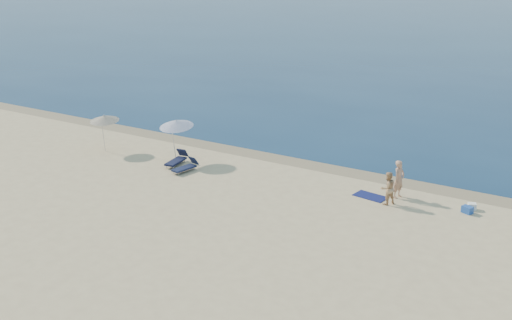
% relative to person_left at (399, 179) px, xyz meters
% --- Properties ---
extents(wet_sand_strip, '(240.00, 1.60, 0.00)m').
position_rel_person_left_xyz_m(wet_sand_strip, '(-3.94, 2.16, -0.96)').
color(wet_sand_strip, '#847254').
rests_on(wet_sand_strip, ground).
extents(person_left, '(0.63, 0.80, 1.92)m').
position_rel_person_left_xyz_m(person_left, '(0.00, 0.00, 0.00)').
color(person_left, tan).
rests_on(person_left, ground).
extents(person_right, '(0.97, 1.01, 1.64)m').
position_rel_person_left_xyz_m(person_right, '(-0.18, -1.10, -0.14)').
color(person_right, tan).
rests_on(person_right, ground).
extents(beach_towel, '(1.75, 1.14, 0.03)m').
position_rel_person_left_xyz_m(beach_towel, '(-1.19, -0.62, -0.95)').
color(beach_towel, '#0E1346').
rests_on(beach_towel, ground).
extents(white_bag, '(0.47, 0.44, 0.32)m').
position_rel_person_left_xyz_m(white_bag, '(3.55, 0.33, -0.80)').
color(white_bag, white).
rests_on(white_bag, ground).
extents(blue_cooler, '(0.57, 0.50, 0.34)m').
position_rel_person_left_xyz_m(blue_cooler, '(3.46, -0.19, -0.79)').
color(blue_cooler, '#1E4AA2').
rests_on(blue_cooler, ground).
extents(umbrella_near, '(1.99, 2.01, 2.56)m').
position_rel_person_left_xyz_m(umbrella_near, '(-12.86, -1.15, 1.25)').
color(umbrella_near, silver).
rests_on(umbrella_near, ground).
extents(umbrella_far, '(2.06, 2.08, 2.33)m').
position_rel_person_left_xyz_m(umbrella_far, '(-17.67, -1.93, 1.08)').
color(umbrella_far, silver).
rests_on(umbrella_far, ground).
extents(lounger_left, '(0.79, 1.82, 0.78)m').
position_rel_person_left_xyz_m(lounger_left, '(-12.44, -1.76, -0.68)').
color(lounger_left, black).
rests_on(lounger_left, ground).
extents(lounger_right, '(0.84, 1.69, 0.71)m').
position_rel_person_left_xyz_m(lounger_right, '(-11.34, -2.40, -0.70)').
color(lounger_right, '#141C39').
rests_on(lounger_right, ground).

